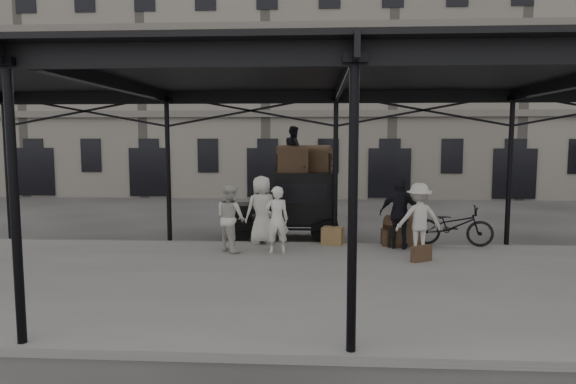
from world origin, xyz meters
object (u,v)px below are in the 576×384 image
porter_official (400,214)px  taxi (295,202)px  bicycle (453,226)px  porter_left (277,220)px  steamer_trunk_roof_near (292,161)px  steamer_trunk_platform (404,232)px

porter_official → taxi: bearing=-16.1°
porter_official → bicycle: (1.61, 0.52, -0.41)m
porter_left → steamer_trunk_roof_near: (0.29, 2.48, 1.47)m
taxi → porter_left: (-0.37, -2.73, -0.14)m
porter_left → steamer_trunk_platform: bearing=-176.1°
porter_official → bicycle: 1.74m
porter_left → steamer_trunk_roof_near: steamer_trunk_roof_near is taller
steamer_trunk_platform → bicycle: bearing=-18.6°
taxi → bicycle: taxi is taller
bicycle → steamer_trunk_platform: size_ratio=2.16×
porter_official → steamer_trunk_platform: (0.18, 0.48, -0.62)m
bicycle → steamer_trunk_roof_near: (-4.74, 1.21, 1.80)m
taxi → bicycle: 4.90m
porter_left → steamer_trunk_platform: 3.84m
taxi → steamer_trunk_platform: (3.23, -1.49, -0.68)m
taxi → porter_left: taxi is taller
taxi → steamer_trunk_platform: bearing=-24.8°
porter_official → steamer_trunk_roof_near: 3.83m
steamer_trunk_platform → porter_left: bearing=178.9°
porter_left → porter_official: size_ratio=0.92×
taxi → steamer_trunk_platform: size_ratio=3.55×
porter_official → bicycle: porter_official is taller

